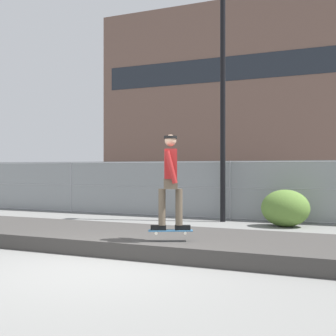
# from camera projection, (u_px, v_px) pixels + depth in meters

# --- Properties ---
(ground_plane) EXTENTS (120.00, 120.00, 0.00)m
(ground_plane) POSITION_uv_depth(u_px,v_px,m) (92.00, 271.00, 7.23)
(ground_plane) COLOR slate
(gravel_berm) EXTENTS (12.92, 2.71, 0.29)m
(gravel_berm) POSITION_uv_depth(u_px,v_px,m) (155.00, 241.00, 9.31)
(gravel_berm) COLOR #3D3A38
(gravel_berm) RESTS_ON ground_plane
(skateboard) EXTENTS (0.81, 0.53, 0.07)m
(skateboard) POSITION_uv_depth(u_px,v_px,m) (170.00, 231.00, 8.29)
(skateboard) COLOR #2D608C
(skater) EXTENTS (0.69, 0.62, 1.73)m
(skater) POSITION_uv_depth(u_px,v_px,m) (170.00, 176.00, 8.29)
(skater) COLOR black
(skater) RESTS_ON skateboard
(chain_fence) EXTENTS (24.03, 0.06, 1.85)m
(chain_fence) POSITION_uv_depth(u_px,v_px,m) (230.00, 190.00, 14.25)
(chain_fence) COLOR gray
(chain_fence) RESTS_ON ground_plane
(street_lamp) EXTENTS (0.44, 0.44, 7.82)m
(street_lamp) POSITION_uv_depth(u_px,v_px,m) (223.00, 64.00, 13.85)
(street_lamp) COLOR black
(street_lamp) RESTS_ON ground_plane
(parked_car_near) EXTENTS (4.43, 2.01, 1.66)m
(parked_car_near) POSITION_uv_depth(u_px,v_px,m) (151.00, 188.00, 17.94)
(parked_car_near) COLOR #474C54
(parked_car_near) RESTS_ON ground_plane
(library_building) EXTENTS (27.66, 13.06, 18.99)m
(library_building) POSITION_uv_depth(u_px,v_px,m) (236.00, 100.00, 53.06)
(library_building) COLOR brown
(library_building) RESTS_ON ground_plane
(shrub_left) EXTENTS (1.33, 1.09, 1.03)m
(shrub_left) POSITION_uv_depth(u_px,v_px,m) (285.00, 208.00, 12.65)
(shrub_left) COLOR #567A33
(shrub_left) RESTS_ON ground_plane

